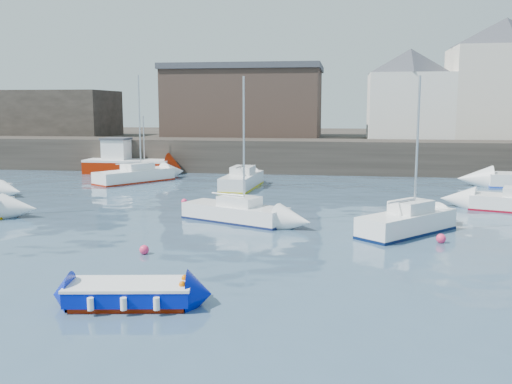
# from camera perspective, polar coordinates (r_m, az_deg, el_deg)

# --- Properties ---
(water) EXTENTS (220.00, 220.00, 0.00)m
(water) POSITION_cam_1_polar(r_m,az_deg,el_deg) (19.60, -5.42, -9.54)
(water) COLOR #2D4760
(water) RESTS_ON ground
(quay_wall) EXTENTS (90.00, 5.00, 3.00)m
(quay_wall) POSITION_cam_1_polar(r_m,az_deg,el_deg) (53.45, 3.76, 3.63)
(quay_wall) COLOR #28231E
(quay_wall) RESTS_ON ground
(land_strip) EXTENTS (90.00, 32.00, 2.80)m
(land_strip) POSITION_cam_1_polar(r_m,az_deg,el_deg) (71.36, 5.04, 4.77)
(land_strip) COLOR #28231E
(land_strip) RESTS_ON ground
(bldg_east_a) EXTENTS (13.36, 13.36, 11.80)m
(bldg_east_a) POSITION_cam_1_polar(r_m,az_deg,el_deg) (62.05, 23.50, 10.38)
(bldg_east_a) COLOR beige
(bldg_east_a) RESTS_ON land_strip
(bldg_east_d) EXTENTS (11.14, 11.14, 8.95)m
(bldg_east_d) POSITION_cam_1_polar(r_m,az_deg,el_deg) (59.91, 15.07, 9.50)
(bldg_east_d) COLOR white
(bldg_east_d) RESTS_ON land_strip
(warehouse) EXTENTS (16.40, 10.40, 7.60)m
(warehouse) POSITION_cam_1_polar(r_m,az_deg,el_deg) (61.97, -1.13, 9.06)
(warehouse) COLOR #3D2D26
(warehouse) RESTS_ON land_strip
(bldg_west) EXTENTS (14.00, 8.00, 5.00)m
(bldg_west) POSITION_cam_1_polar(r_m,az_deg,el_deg) (68.35, -19.93, 7.40)
(bldg_west) COLOR #353028
(bldg_west) RESTS_ON land_strip
(blue_dinghy) EXTENTS (4.03, 2.29, 0.73)m
(blue_dinghy) POSITION_cam_1_polar(r_m,az_deg,el_deg) (18.19, -12.50, -9.82)
(blue_dinghy) COLOR #861601
(blue_dinghy) RESTS_ON ground
(fishing_boat) EXTENTS (7.90, 3.02, 5.22)m
(fishing_boat) POSITION_cam_1_polar(r_m,az_deg,el_deg) (53.55, -12.84, 2.92)
(fishing_boat) COLOR #861601
(fishing_boat) RESTS_ON ground
(sailboat_b) EXTENTS (6.15, 4.20, 7.60)m
(sailboat_b) POSITION_cam_1_polar(r_m,az_deg,el_deg) (30.39, -2.06, -2.03)
(sailboat_b) COLOR white
(sailboat_b) RESTS_ON ground
(sailboat_c) EXTENTS (5.16, 5.47, 7.51)m
(sailboat_c) POSITION_cam_1_polar(r_m,az_deg,el_deg) (28.41, 14.91, -2.90)
(sailboat_c) COLOR white
(sailboat_c) RESTS_ON ground
(sailboat_f) EXTENTS (2.43, 6.49, 8.29)m
(sailboat_f) POSITION_cam_1_polar(r_m,az_deg,el_deg) (42.86, -1.41, 1.19)
(sailboat_f) COLOR white
(sailboat_f) RESTS_ON ground
(sailboat_h) EXTENTS (5.51, 6.69, 8.56)m
(sailboat_h) POSITION_cam_1_polar(r_m,az_deg,el_deg) (47.16, -12.02, 1.65)
(sailboat_h) COLOR white
(sailboat_h) RESTS_ON ground
(buoy_near) EXTENTS (0.40, 0.40, 0.40)m
(buoy_near) POSITION_cam_1_polar(r_m,az_deg,el_deg) (24.27, -11.10, -6.10)
(buoy_near) COLOR #FF3064
(buoy_near) RESTS_ON ground
(buoy_mid) EXTENTS (0.43, 0.43, 0.43)m
(buoy_mid) POSITION_cam_1_polar(r_m,az_deg,el_deg) (27.05, 18.00, -4.85)
(buoy_mid) COLOR #FF3064
(buoy_mid) RESTS_ON ground
(buoy_far) EXTENTS (0.37, 0.37, 0.37)m
(buoy_far) POSITION_cam_1_polar(r_m,az_deg,el_deg) (36.01, -7.18, -1.22)
(buoy_far) COLOR #FF3064
(buoy_far) RESTS_ON ground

